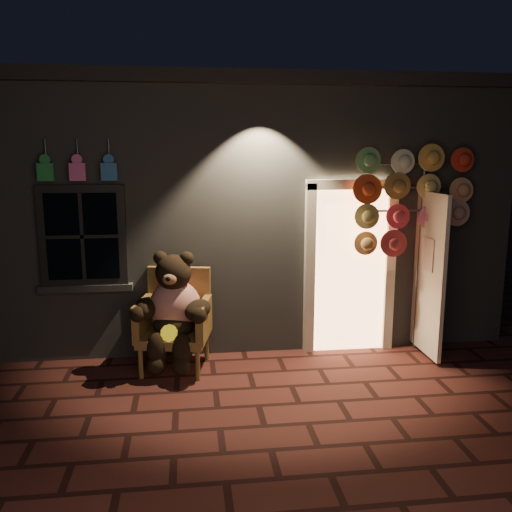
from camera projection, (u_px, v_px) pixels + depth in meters
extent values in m
plane|color=#4F221E|center=(259.00, 406.00, 5.48)|extent=(60.00, 60.00, 0.00)
cube|color=slate|center=(228.00, 204.00, 9.06)|extent=(7.00, 5.00, 3.30)
cube|color=black|center=(227.00, 97.00, 8.73)|extent=(7.30, 5.30, 0.16)
cube|color=black|center=(83.00, 236.00, 6.37)|extent=(1.00, 0.10, 1.20)
cube|color=black|center=(83.00, 236.00, 6.34)|extent=(0.82, 0.06, 1.02)
cube|color=slate|center=(86.00, 288.00, 6.50)|extent=(1.10, 0.14, 0.08)
cube|color=#F3AC6D|center=(349.00, 270.00, 6.89)|extent=(0.92, 0.10, 2.10)
cube|color=beige|center=(310.00, 271.00, 6.78)|extent=(0.12, 0.12, 2.20)
cube|color=beige|center=(389.00, 269.00, 6.91)|extent=(0.12, 0.12, 2.20)
cube|color=beige|center=(353.00, 184.00, 6.64)|extent=(1.16, 0.12, 0.12)
cube|color=beige|center=(429.00, 274.00, 6.63)|extent=(0.05, 0.80, 2.00)
cube|color=#24873C|center=(46.00, 172.00, 6.11)|extent=(0.18, 0.07, 0.20)
cylinder|color=#59595E|center=(45.00, 150.00, 6.12)|extent=(0.02, 0.02, 0.25)
cube|color=#E05CA6|center=(78.00, 172.00, 6.15)|extent=(0.18, 0.07, 0.20)
cylinder|color=#59595E|center=(77.00, 150.00, 6.16)|extent=(0.02, 0.02, 0.25)
cube|color=#2D5FA0|center=(109.00, 172.00, 6.19)|extent=(0.18, 0.07, 0.20)
cylinder|color=#59595E|center=(109.00, 150.00, 6.20)|extent=(0.02, 0.02, 0.25)
cube|color=olive|center=(175.00, 336.00, 6.34)|extent=(0.88, 0.84, 0.11)
cube|color=olive|center=(180.00, 297.00, 6.59)|extent=(0.76, 0.24, 0.76)
cube|color=olive|center=(143.00, 318.00, 6.30)|extent=(0.21, 0.66, 0.43)
cube|color=olive|center=(204.00, 320.00, 6.25)|extent=(0.21, 0.66, 0.43)
cylinder|color=olive|center=(141.00, 364.00, 6.11)|extent=(0.05, 0.05, 0.35)
cylinder|color=olive|center=(198.00, 365.00, 6.06)|extent=(0.05, 0.05, 0.35)
cylinder|color=olive|center=(155.00, 345.00, 6.71)|extent=(0.05, 0.05, 0.35)
cylinder|color=olive|center=(207.00, 346.00, 6.66)|extent=(0.05, 0.05, 0.35)
ellipsoid|color=red|center=(175.00, 307.00, 6.31)|extent=(0.69, 0.60, 0.64)
ellipsoid|color=black|center=(174.00, 324.00, 6.27)|extent=(0.57, 0.52, 0.30)
sphere|color=black|center=(173.00, 272.00, 6.18)|extent=(0.48, 0.48, 0.41)
sphere|color=black|center=(160.00, 258.00, 6.19)|extent=(0.16, 0.16, 0.16)
sphere|color=black|center=(187.00, 258.00, 6.17)|extent=(0.16, 0.16, 0.16)
ellipsoid|color=#9A6946|center=(170.00, 279.00, 6.01)|extent=(0.18, 0.14, 0.13)
ellipsoid|color=black|center=(145.00, 309.00, 6.13)|extent=(0.29, 0.45, 0.23)
ellipsoid|color=black|center=(198.00, 310.00, 6.09)|extent=(0.42, 0.48, 0.23)
ellipsoid|color=black|center=(157.00, 350.00, 6.06)|extent=(0.23, 0.23, 0.40)
ellipsoid|color=black|center=(182.00, 350.00, 6.04)|extent=(0.23, 0.23, 0.40)
sphere|color=black|center=(156.00, 365.00, 6.04)|extent=(0.21, 0.21, 0.21)
sphere|color=black|center=(182.00, 366.00, 6.02)|extent=(0.21, 0.21, 0.21)
cylinder|color=yellow|center=(169.00, 333.00, 6.01)|extent=(0.21, 0.12, 0.19)
cylinder|color=#59595E|center=(420.00, 251.00, 6.85)|extent=(0.04, 0.04, 2.57)
cylinder|color=#59595E|center=(403.00, 164.00, 6.59)|extent=(1.14, 0.03, 0.03)
cylinder|color=#59595E|center=(402.00, 188.00, 6.64)|extent=(1.14, 0.03, 0.03)
cylinder|color=#59595E|center=(401.00, 211.00, 6.70)|extent=(1.14, 0.03, 0.03)
cylinder|color=#6EAF66|center=(369.00, 160.00, 6.46)|extent=(0.32, 0.11, 0.33)
cylinder|color=#FAF7CD|center=(401.00, 160.00, 6.48)|extent=(0.32, 0.11, 0.33)
cylinder|color=#E6AF4E|center=(432.00, 160.00, 6.50)|extent=(0.32, 0.11, 0.33)
cylinder|color=red|center=(459.00, 160.00, 6.60)|extent=(0.32, 0.11, 0.33)
cylinder|color=#DF481F|center=(369.00, 188.00, 6.50)|extent=(0.32, 0.11, 0.33)
cylinder|color=olive|center=(400.00, 188.00, 6.52)|extent=(0.32, 0.11, 0.33)
cylinder|color=#E5C66E|center=(428.00, 188.00, 6.62)|extent=(0.32, 0.11, 0.33)
cylinder|color=#EDA370|center=(459.00, 188.00, 6.64)|extent=(0.32, 0.11, 0.33)
cylinder|color=#A9954C|center=(369.00, 216.00, 6.53)|extent=(0.32, 0.11, 0.33)
cylinder|color=#D63E55|center=(397.00, 215.00, 6.64)|extent=(0.32, 0.11, 0.33)
cylinder|color=pink|center=(428.00, 215.00, 6.66)|extent=(0.32, 0.11, 0.33)
cylinder|color=tan|center=(458.00, 215.00, 6.67)|extent=(0.32, 0.11, 0.33)
cylinder|color=#AB7A42|center=(366.00, 243.00, 6.66)|extent=(0.32, 0.11, 0.33)
cylinder|color=#B93C42|center=(397.00, 242.00, 6.67)|extent=(0.32, 0.11, 0.33)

